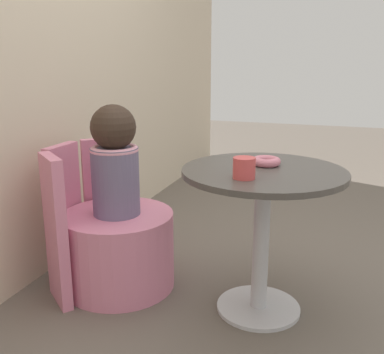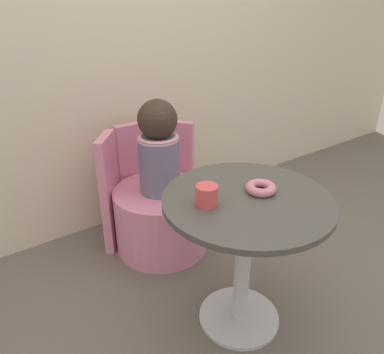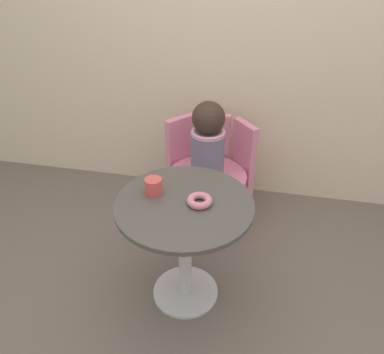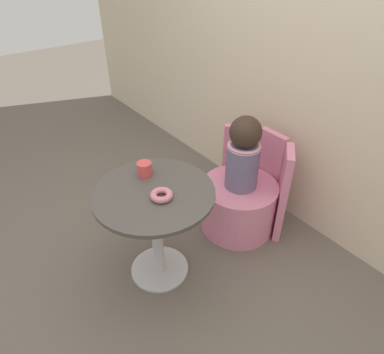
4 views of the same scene
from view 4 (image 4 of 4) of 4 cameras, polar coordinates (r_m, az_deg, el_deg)
The scene contains 8 objects.
ground_plane at distance 2.36m, azimuth -3.81°, elevation -15.35°, with size 12.00×12.00×0.00m, color #665B51.
back_wall at distance 2.39m, azimuth 19.09°, elevation 18.40°, with size 6.00×0.06×2.40m.
round_table at distance 2.02m, azimuth -6.14°, elevation -6.01°, with size 0.69×0.69×0.66m.
tub_chair at distance 2.56m, azimuth 7.71°, elevation -4.77°, with size 0.54×0.54×0.38m.
booth_backrest at distance 2.60m, azimuth 11.56°, elevation -0.05°, with size 0.64×0.24×0.70m.
child_figure at distance 2.29m, azimuth 8.58°, elevation 3.88°, with size 0.23×0.23×0.53m.
donut at distance 1.86m, azimuth -5.10°, elevation -3.02°, with size 0.13×0.13×0.04m.
cup at distance 2.03m, azimuth -7.92°, elevation 1.36°, with size 0.09×0.09×0.08m.
Camera 4 is at (1.27, -0.80, 1.82)m, focal length 32.00 mm.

